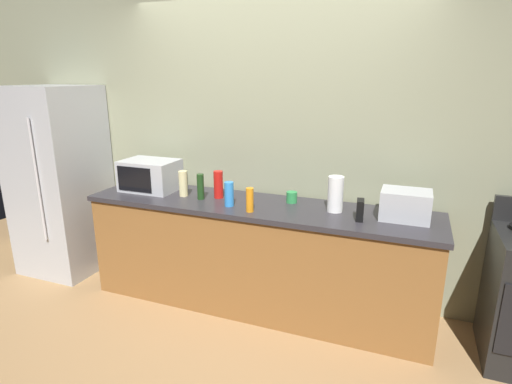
% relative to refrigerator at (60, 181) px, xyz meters
% --- Properties ---
extents(ground_plane, '(8.00, 8.00, 0.00)m').
position_rel_refrigerator_xyz_m(ground_plane, '(2.05, -0.40, -0.90)').
color(ground_plane, '#A87F51').
extents(back_wall, '(6.40, 0.10, 2.70)m').
position_rel_refrigerator_xyz_m(back_wall, '(2.05, 0.41, 0.45)').
color(back_wall, gray).
rests_on(back_wall, ground_plane).
extents(counter_run, '(2.84, 0.64, 0.90)m').
position_rel_refrigerator_xyz_m(counter_run, '(2.05, 0.00, -0.45)').
color(counter_run, brown).
rests_on(counter_run, ground_plane).
extents(refrigerator, '(0.72, 0.73, 1.80)m').
position_rel_refrigerator_xyz_m(refrigerator, '(0.00, 0.00, 0.00)').
color(refrigerator, '#B7BABF').
rests_on(refrigerator, ground_plane).
extents(microwave, '(0.48, 0.35, 0.27)m').
position_rel_refrigerator_xyz_m(microwave, '(1.02, 0.05, 0.13)').
color(microwave, '#B7BABF').
rests_on(microwave, counter_run).
extents(toaster_oven, '(0.34, 0.26, 0.21)m').
position_rel_refrigerator_xyz_m(toaster_oven, '(3.17, 0.06, 0.10)').
color(toaster_oven, '#B7BABF').
rests_on(toaster_oven, counter_run).
extents(paper_towel_roll, '(0.12, 0.12, 0.27)m').
position_rel_refrigerator_xyz_m(paper_towel_roll, '(2.67, 0.05, 0.13)').
color(paper_towel_roll, white).
rests_on(paper_towel_roll, counter_run).
extents(cordless_phone, '(0.06, 0.12, 0.15)m').
position_rel_refrigerator_xyz_m(cordless_phone, '(2.87, -0.08, 0.07)').
color(cordless_phone, black).
rests_on(cordless_phone, counter_run).
extents(bottle_spray_cleaner, '(0.07, 0.07, 0.19)m').
position_rel_refrigerator_xyz_m(bottle_spray_cleaner, '(1.87, -0.12, 0.10)').
color(bottle_spray_cleaner, '#338CE5').
rests_on(bottle_spray_cleaner, counter_run).
extents(bottle_hot_sauce, '(0.08, 0.08, 0.23)m').
position_rel_refrigerator_xyz_m(bottle_hot_sauce, '(1.69, 0.05, 0.11)').
color(bottle_hot_sauce, red).
rests_on(bottle_hot_sauce, counter_run).
extents(bottle_hand_soap, '(0.07, 0.07, 0.22)m').
position_rel_refrigerator_xyz_m(bottle_hand_soap, '(1.39, -0.01, 0.11)').
color(bottle_hand_soap, beige).
rests_on(bottle_hand_soap, counter_run).
extents(bottle_dish_soap, '(0.06, 0.06, 0.19)m').
position_rel_refrigerator_xyz_m(bottle_dish_soap, '(2.07, -0.19, 0.09)').
color(bottle_dish_soap, orange).
rests_on(bottle_dish_soap, counter_run).
extents(bottle_wine, '(0.06, 0.06, 0.21)m').
position_rel_refrigerator_xyz_m(bottle_wine, '(1.57, -0.04, 0.11)').
color(bottle_wine, '#1E3F19').
rests_on(bottle_wine, counter_run).
extents(mug_green, '(0.09, 0.09, 0.09)m').
position_rel_refrigerator_xyz_m(mug_green, '(2.30, 0.14, 0.04)').
color(mug_green, '#2D8C47').
rests_on(mug_green, counter_run).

